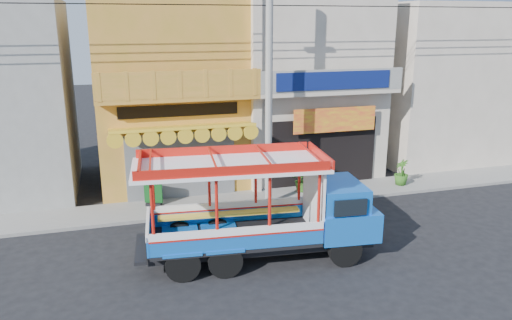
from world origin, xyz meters
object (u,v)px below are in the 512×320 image
at_px(potted_plant_a, 302,179).
at_px(potted_plant_b, 329,177).
at_px(utility_pole, 273,72).
at_px(songthaew_truck, 276,208).
at_px(green_sign, 153,194).
at_px(potted_plant_c, 401,172).

xyz_separation_m(potted_plant_a, potted_plant_b, (1.18, -0.01, 0.02)).
bearing_deg(potted_plant_b, utility_pole, 88.59).
bearing_deg(potted_plant_a, songthaew_truck, -169.23).
distance_m(green_sign, potted_plant_c, 10.25).
distance_m(songthaew_truck, potted_plant_a, 5.91).
xyz_separation_m(green_sign, potted_plant_a, (5.93, -0.03, 0.04)).
bearing_deg(green_sign, potted_plant_c, -2.68).
bearing_deg(potted_plant_c, green_sign, -86.03).
bearing_deg(potted_plant_b, potted_plant_a, 68.01).
xyz_separation_m(songthaew_truck, potted_plant_a, (2.84, 5.09, -0.95)).
distance_m(potted_plant_a, potted_plant_b, 1.18).
relative_size(potted_plant_b, potted_plant_c, 0.91).
bearing_deg(green_sign, utility_pole, -13.86).
bearing_deg(potted_plant_a, potted_plant_b, -50.58).
distance_m(green_sign, potted_plant_a, 5.93).
relative_size(potted_plant_a, potted_plant_c, 0.88).
height_order(potted_plant_a, potted_plant_c, potted_plant_c).
height_order(utility_pole, songthaew_truck, utility_pole).
height_order(songthaew_truck, potted_plant_c, songthaew_truck).
bearing_deg(green_sign, songthaew_truck, -58.92).
relative_size(utility_pole, potted_plant_a, 29.42).
bearing_deg(potted_plant_b, songthaew_truck, 120.16).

